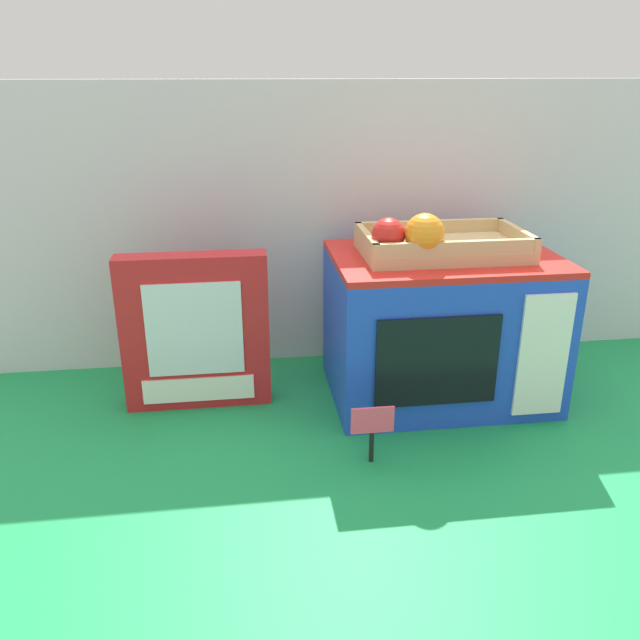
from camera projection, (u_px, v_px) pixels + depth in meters
The scene contains 6 objects.
ground_plane at pixel (373, 395), 1.27m from camera, with size 1.70×1.70×0.00m, color #198C47.
display_back_panel at pixel (356, 225), 1.36m from camera, with size 1.61×0.03×0.58m, color silver.
toy_microwave at pixel (440, 326), 1.23m from camera, with size 0.41×0.29×0.28m.
food_groups_crate at pixel (434, 243), 1.15m from camera, with size 0.29×0.18×0.09m.
cookie_set_box at pixel (196, 332), 1.19m from camera, with size 0.27×0.05×0.29m.
price_sign at pixel (372, 426), 1.03m from camera, with size 0.07×0.01×0.10m.
Camera 1 is at (-0.25, -1.10, 0.60)m, focal length 36.16 mm.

